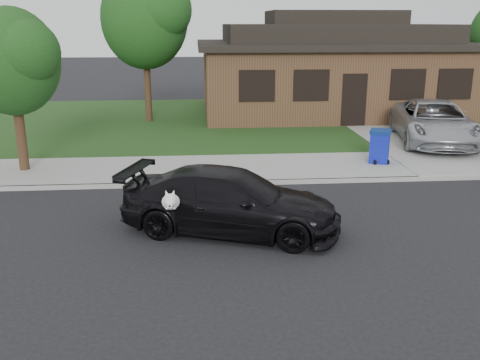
{
  "coord_description": "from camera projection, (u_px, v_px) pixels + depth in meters",
  "views": [
    {
      "loc": [
        -2.41,
        -10.41,
        4.28
      ],
      "look_at": [
        -1.55,
        0.28,
        1.1
      ],
      "focal_mm": 40.0,
      "sensor_mm": 36.0,
      "label": 1
    }
  ],
  "objects": [
    {
      "name": "ground",
      "position": [
        313.0,
        232.0,
        11.35
      ],
      "size": [
        120.0,
        120.0,
        0.0
      ],
      "primitive_type": "plane",
      "color": "black",
      "rests_on": "ground"
    },
    {
      "name": "sidewalk",
      "position": [
        278.0,
        168.0,
        16.11
      ],
      "size": [
        60.0,
        3.0,
        0.12
      ],
      "primitive_type": "cube",
      "color": "gray",
      "rests_on": "ground"
    },
    {
      "name": "curb",
      "position": [
        287.0,
        182.0,
        14.68
      ],
      "size": [
        60.0,
        0.12,
        0.12
      ],
      "primitive_type": "cube",
      "color": "gray",
      "rests_on": "ground"
    },
    {
      "name": "lawn",
      "position": [
        252.0,
        121.0,
        23.75
      ],
      "size": [
        60.0,
        13.0,
        0.13
      ],
      "primitive_type": "cube",
      "color": "#193814",
      "rests_on": "ground"
    },
    {
      "name": "driveway",
      "position": [
        408.0,
        132.0,
        21.35
      ],
      "size": [
        4.5,
        13.0,
        0.14
      ],
      "primitive_type": "cube",
      "color": "gray",
      "rests_on": "ground"
    },
    {
      "name": "sedan",
      "position": [
        231.0,
        201.0,
        11.19
      ],
      "size": [
        4.95,
        3.21,
        1.33
      ],
      "rotation": [
        0.0,
        0.0,
        1.25
      ],
      "color": "black",
      "rests_on": "ground"
    },
    {
      "name": "minivan",
      "position": [
        434.0,
        122.0,
        18.94
      ],
      "size": [
        3.51,
        5.69,
        1.47
      ],
      "primitive_type": "imported",
      "rotation": [
        0.0,
        0.0,
        -0.21
      ],
      "color": "#ACAEB3",
      "rests_on": "driveway"
    },
    {
      "name": "recycling_bin",
      "position": [
        380.0,
        146.0,
        16.35
      ],
      "size": [
        0.8,
        0.8,
        1.01
      ],
      "rotation": [
        0.0,
        0.0,
        -0.41
      ],
      "color": "#0E199C",
      "rests_on": "sidewalk"
    },
    {
      "name": "house",
      "position": [
        331.0,
        69.0,
        25.38
      ],
      "size": [
        12.6,
        8.6,
        4.65
      ],
      "color": "#422B1C",
      "rests_on": "ground"
    },
    {
      "name": "tree_0",
      "position": [
        148.0,
        17.0,
        22.05
      ],
      "size": [
        3.78,
        3.6,
        6.34
      ],
      "color": "#332114",
      "rests_on": "ground"
    },
    {
      "name": "tree_2",
      "position": [
        15.0,
        60.0,
        14.73
      ],
      "size": [
        2.73,
        2.6,
        4.59
      ],
      "color": "#332114",
      "rests_on": "ground"
    }
  ]
}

